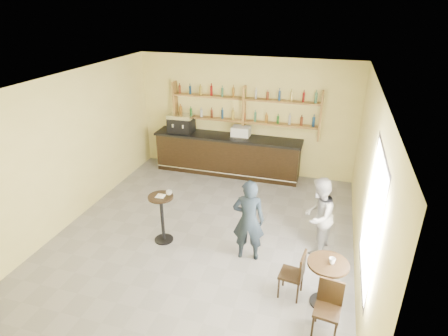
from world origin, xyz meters
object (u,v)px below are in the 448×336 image
(espresso_machine, at_px, (181,123))
(man_main, at_px, (249,220))
(cafe_table, at_px, (325,283))
(patron_second, at_px, (318,216))
(bar_counter, at_px, (227,155))
(chair_west, at_px, (291,274))
(pedestal_table, at_px, (162,219))
(chair_south, at_px, (327,311))
(pastry_case, at_px, (241,132))

(espresso_machine, height_order, man_main, man_main)
(cafe_table, relative_size, patron_second, 0.52)
(espresso_machine, xyz_separation_m, man_main, (2.78, -3.54, -0.54))
(bar_counter, distance_m, espresso_machine, 1.57)
(chair_west, bearing_deg, espresso_machine, -132.50)
(bar_counter, distance_m, chair_west, 4.92)
(espresso_machine, xyz_separation_m, pedestal_table, (1.00, -3.51, -0.84))
(patron_second, bearing_deg, chair_west, 2.30)
(man_main, relative_size, chair_south, 1.90)
(pastry_case, xyz_separation_m, cafe_table, (2.51, -4.37, -0.85))
(bar_counter, height_order, pastry_case, pastry_case)
(bar_counter, bearing_deg, pastry_case, 0.00)
(pastry_case, distance_m, man_main, 3.72)
(espresso_machine, distance_m, patron_second, 5.00)
(pedestal_table, height_order, chair_south, pedestal_table)
(espresso_machine, distance_m, chair_west, 5.76)
(cafe_table, xyz_separation_m, chair_south, (0.05, -0.60, 0.02))
(espresso_machine, xyz_separation_m, patron_second, (4.00, -2.95, -0.57))
(espresso_machine, bearing_deg, chair_west, -46.12)
(bar_counter, xyz_separation_m, espresso_machine, (-1.35, 0.00, 0.80))
(pedestal_table, bearing_deg, patron_second, 10.51)
(pastry_case, height_order, pedestal_table, pastry_case)
(pastry_case, bearing_deg, espresso_machine, 177.86)
(patron_second, bearing_deg, pastry_case, -127.58)
(pastry_case, relative_size, chair_west, 0.59)
(man_main, relative_size, chair_west, 1.91)
(pedestal_table, bearing_deg, bar_counter, 84.34)
(espresso_machine, bearing_deg, chair_south, -45.83)
(pedestal_table, relative_size, chair_south, 1.20)
(pedestal_table, xyz_separation_m, chair_south, (3.29, -1.46, -0.08))
(man_main, bearing_deg, pastry_case, -81.50)
(pedestal_table, bearing_deg, chair_west, -16.81)
(bar_counter, distance_m, man_main, 3.83)
(pedestal_table, distance_m, patron_second, 3.06)
(chair_south, bearing_deg, man_main, 143.74)
(pedestal_table, height_order, cafe_table, pedestal_table)
(chair_south, bearing_deg, espresso_machine, 137.93)
(pastry_case, relative_size, cafe_table, 0.62)
(man_main, height_order, patron_second, man_main)
(man_main, bearing_deg, chair_south, 128.63)
(patron_second, bearing_deg, pedestal_table, -64.60)
(pastry_case, bearing_deg, pedestal_table, -103.86)
(man_main, relative_size, cafe_table, 2.00)
(espresso_machine, height_order, patron_second, espresso_machine)
(espresso_machine, height_order, chair_west, espresso_machine)
(pastry_case, relative_size, man_main, 0.31)
(bar_counter, bearing_deg, cafe_table, -56.50)
(man_main, bearing_deg, patron_second, -162.30)
(pastry_case, xyz_separation_m, pedestal_table, (-0.73, -3.51, -0.74))
(pedestal_table, relative_size, chair_west, 1.20)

